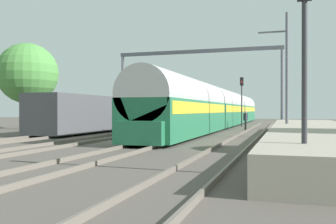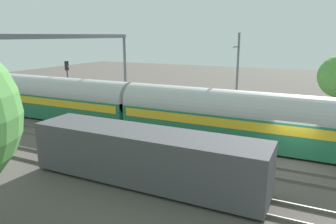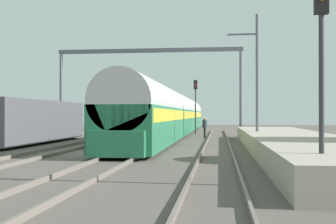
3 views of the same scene
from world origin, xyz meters
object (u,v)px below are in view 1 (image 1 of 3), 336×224
Objects in this scene: freight_car at (90,114)px; catenary_gantry at (197,69)px; passenger_train at (223,108)px; person_crossing at (246,118)px; railway_signal_near at (304,43)px; railway_signal_far at (242,95)px.

freight_car is 13.05m from catenary_gantry.
person_crossing is (3.06, -6.91, -0.94)m from passenger_train.
passenger_train is at bearing 102.83° from railway_signal_near.
freight_car is at bearing -120.21° from catenary_gantry.
railway_signal_near is (3.84, -23.38, 2.44)m from person_crossing.
railway_signal_far is (-4.98, 30.65, -0.10)m from railway_signal_near.
railway_signal_far is (-1.14, 7.27, 2.35)m from person_crossing.
passenger_train is 31.10m from railway_signal_near.
railway_signal_far reaches higher than freight_car.
freight_car is (-8.23, -14.26, -0.50)m from passenger_train.
railway_signal_near reaches higher than railway_signal_far.
person_crossing is at bearing 99.32° from railway_signal_near.
catenary_gantry is at bearing 59.79° from freight_car.
catenary_gantry is at bearing 108.59° from railway_signal_near.
railway_signal_far is (10.15, 14.63, 1.90)m from freight_car.
railway_signal_near reaches higher than passenger_train.
railway_signal_near is 0.33× the size of catenary_gantry.
passenger_train is at bearing -169.29° from railway_signal_far.
passenger_train is 9.28× the size of railway_signal_far.
passenger_train is 2.94× the size of catenary_gantry.
freight_car reaches higher than person_crossing.
railway_signal_near is (15.13, -16.03, 2.00)m from freight_car.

